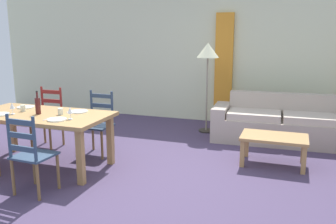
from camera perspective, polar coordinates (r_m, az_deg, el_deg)
ground_plane at (r=4.87m, az=-4.86°, el=-9.88°), size 9.60×9.60×0.02m
wall_far at (r=7.65m, az=5.17°, el=8.76°), size 9.60×0.16×2.70m
curtain_panel_left at (r=7.43m, az=8.68°, el=6.62°), size 0.35×0.08×2.20m
dining_table at (r=5.27m, az=-19.27°, el=-1.14°), size 1.90×0.96×0.75m
dining_chair_near_right at (r=4.44m, az=-20.64°, el=-6.22°), size 0.44×0.42×0.96m
dining_chair_far_left at (r=6.21m, az=-18.21°, el=-0.84°), size 0.43×0.41×0.96m
dining_chair_far_right at (r=5.63m, az=-10.82°, el=-1.74°), size 0.43×0.41×0.96m
dinner_plate_near_left at (r=5.36m, az=-24.78°, el=-0.33°), size 0.24×0.24×0.02m
dinner_plate_near_right at (r=4.79m, az=-16.97°, el=-1.14°), size 0.24×0.24×0.02m
fork_near_right at (r=4.88m, az=-18.39°, el=-1.06°), size 0.03×0.17×0.01m
dinner_plate_far_left at (r=5.72m, az=-21.34°, el=0.72°), size 0.24×0.24×0.02m
fork_far_left at (r=5.82m, az=-22.46°, el=0.75°), size 0.02×0.17×0.01m
dinner_plate_far_right at (r=5.19m, az=-13.74°, el=0.08°), size 0.24×0.24×0.02m
fork_far_right at (r=5.27m, az=-15.11°, el=0.13°), size 0.02×0.17×0.01m
wine_bottle at (r=5.20m, az=-19.68°, el=0.96°), size 0.07×0.07×0.32m
wine_glass_near_left at (r=5.32m, az=-23.18°, el=0.85°), size 0.06×0.06×0.16m
wine_glass_near_right at (r=4.77m, az=-15.07°, el=0.19°), size 0.06×0.06×0.16m
coffee_cup_primary at (r=5.08m, az=-16.47°, el=0.08°), size 0.07×0.07×0.09m
coffee_cup_secondary at (r=5.47m, az=-21.72°, el=0.56°), size 0.07×0.07×0.09m
couch at (r=6.50m, az=17.28°, el=-1.88°), size 2.32×0.91×0.80m
coffee_table at (r=5.31m, az=16.25°, el=-4.28°), size 0.90×0.56×0.42m
standing_lamp at (r=6.68m, az=6.24°, el=8.72°), size 0.40×0.40×1.64m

